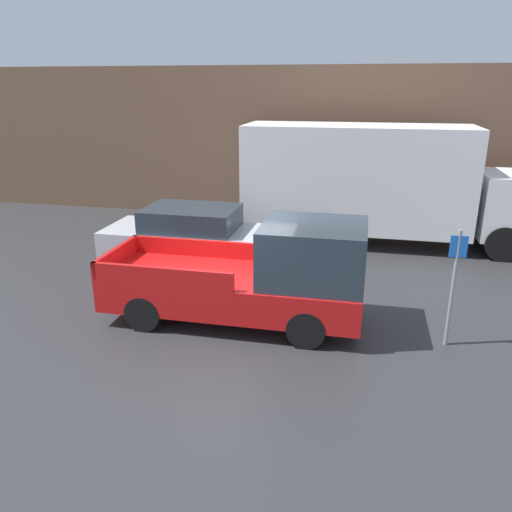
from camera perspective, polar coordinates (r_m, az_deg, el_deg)
ground_plane at (r=10.54m, az=-3.15°, el=-7.33°), size 60.00×60.00×0.00m
building_wall at (r=18.16m, az=4.20°, el=12.58°), size 28.00×0.15×5.31m
pickup_truck at (r=10.09m, az=0.26°, el=-2.40°), size 5.24×1.97×2.16m
car at (r=13.64m, az=-7.69°, el=2.42°), size 4.43×1.99×1.58m
delivery_truck at (r=15.61m, az=13.68°, el=8.22°), size 8.82×2.34×3.55m
parking_sign at (r=9.75m, az=21.64°, el=-2.78°), size 0.30×0.07×2.26m
newspaper_box at (r=18.41m, az=0.17°, el=6.02°), size 0.45×0.40×1.07m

